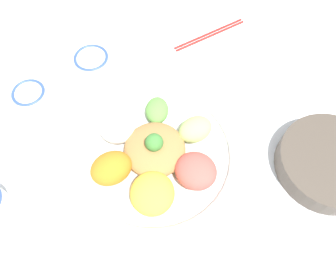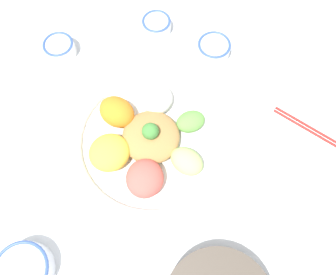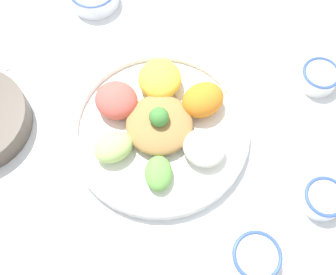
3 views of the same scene
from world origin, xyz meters
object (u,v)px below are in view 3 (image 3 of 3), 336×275
(rice_bowl_blue, at_px, (319,77))
(rice_bowl_plain, at_px, (323,199))
(sauce_bowl_red, at_px, (255,257))
(salad_platter, at_px, (160,125))

(rice_bowl_blue, relative_size, rice_bowl_plain, 1.02)
(sauce_bowl_red, distance_m, rice_bowl_blue, 0.42)
(salad_platter, xyz_separation_m, rice_bowl_plain, (0.15, -0.32, -0.01))
(sauce_bowl_red, bearing_deg, rice_bowl_blue, 26.17)
(sauce_bowl_red, bearing_deg, salad_platter, 84.36)
(rice_bowl_plain, bearing_deg, sauce_bowl_red, 178.34)
(salad_platter, distance_m, rice_bowl_plain, 0.35)
(rice_bowl_blue, bearing_deg, rice_bowl_plain, -136.26)
(rice_bowl_plain, bearing_deg, rice_bowl_blue, 43.74)
(sauce_bowl_red, relative_size, rice_bowl_plain, 1.10)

